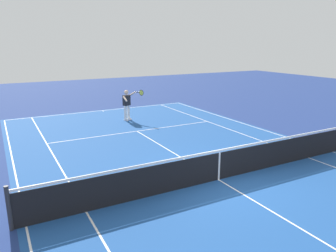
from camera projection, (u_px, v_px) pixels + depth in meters
name	position (u px, v px, depth m)	size (l,w,h in m)	color
ground_plane	(218.00, 180.00, 9.95)	(60.00, 60.00, 0.00)	navy
court_slab	(218.00, 180.00, 9.95)	(24.20, 11.40, 0.00)	#1E4C93
court_line_markings	(218.00, 180.00, 9.94)	(23.85, 11.05, 0.01)	white
tennis_net	(219.00, 165.00, 9.82)	(0.10, 11.70, 1.08)	#2D2D33
tennis_player_near	(127.00, 103.00, 17.38)	(0.91, 0.95, 1.70)	white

